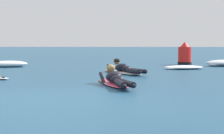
{
  "coord_description": "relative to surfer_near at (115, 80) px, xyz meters",
  "views": [
    {
      "loc": [
        1.44,
        -7.71,
        1.1
      ],
      "look_at": [
        1.06,
        4.9,
        0.32
      ],
      "focal_mm": 67.77,
      "sensor_mm": 36.0,
      "label": 1
    }
  ],
  "objects": [
    {
      "name": "surfer_far",
      "position": [
        0.19,
        3.85,
        -0.01
      ],
      "size": [
        1.62,
        2.49,
        0.54
      ],
      "color": "white",
      "rests_on": "ground"
    },
    {
      "name": "channel_marker_buoy",
      "position": [
        3.02,
        9.43,
        0.28
      ],
      "size": [
        0.64,
        0.64,
        1.06
      ],
      "color": "red",
      "rests_on": "ground"
    },
    {
      "name": "whitewater_mid_right",
      "position": [
        2.52,
        6.15,
        -0.07
      ],
      "size": [
        1.72,
        1.2,
        0.15
      ],
      "color": "white",
      "rests_on": "ground"
    },
    {
      "name": "ground_plane",
      "position": [
        -1.21,
        7.37,
        -0.14
      ],
      "size": [
        120.0,
        120.0,
        0.0
      ],
      "primitive_type": "plane",
      "color": "navy"
    },
    {
      "name": "surfer_near",
      "position": [
        0.0,
        0.0,
        0.0
      ],
      "size": [
        1.02,
        2.63,
        0.54
      ],
      "color": "#E54C66",
      "rests_on": "ground"
    },
    {
      "name": "whitewater_mid_left",
      "position": [
        -4.68,
        7.19,
        -0.01
      ],
      "size": [
        1.78,
        1.2,
        0.27
      ],
      "color": "white",
      "rests_on": "ground"
    }
  ]
}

